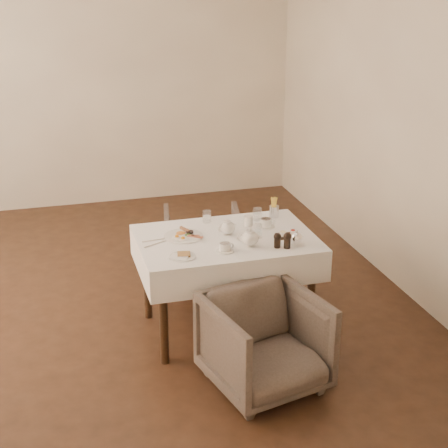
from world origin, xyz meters
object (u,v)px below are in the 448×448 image
object	(u,v)px
armchair_near	(265,343)
teapot_centre	(228,227)
table	(226,252)
armchair_far	(203,245)
breakfast_plate	(184,235)

from	to	relation	value
armchair_near	teapot_centre	size ratio (longest dim) A/B	4.73
table	armchair_far	world-z (taller)	table
table	breakfast_plate	bearing A→B (deg)	162.47
armchair_near	armchair_far	bearing A→B (deg)	76.40
teapot_centre	armchair_far	bearing A→B (deg)	74.54
table	teapot_centre	xyz separation A→B (m)	(0.03, 0.05, 0.18)
table	armchair_near	size ratio (longest dim) A/B	1.81
breakfast_plate	armchair_far	bearing A→B (deg)	68.98
armchair_near	breakfast_plate	world-z (taller)	breakfast_plate
armchair_near	armchair_far	world-z (taller)	armchair_near
table	armchair_far	size ratio (longest dim) A/B	1.89
armchair_near	armchair_far	size ratio (longest dim) A/B	1.05
table	teapot_centre	world-z (taller)	teapot_centre
armchair_near	breakfast_plate	xyz separation A→B (m)	(-0.33, 0.88, 0.44)
table	teapot_centre	size ratio (longest dim) A/B	8.53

